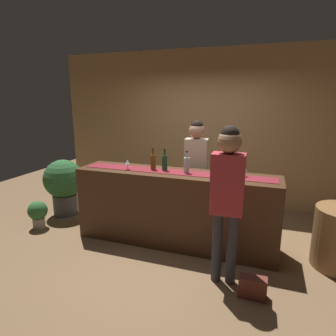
{
  "coord_description": "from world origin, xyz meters",
  "views": [
    {
      "loc": [
        1.16,
        -3.59,
        2.0
      ],
      "look_at": [
        -0.1,
        0.0,
        1.08
      ],
      "focal_mm": 30.81,
      "sensor_mm": 36.0,
      "label": 1
    }
  ],
  "objects_px": {
    "wine_glass_near_customer": "(225,167)",
    "customer_sipping": "(227,189)",
    "wine_bottle_green": "(165,163)",
    "handbag": "(253,287)",
    "wine_bottle_amber": "(153,162)",
    "potted_plant_small": "(38,213)",
    "bartender": "(196,163)",
    "wine_glass_mid_counter": "(127,162)",
    "potted_plant_tall": "(64,183)",
    "wine_bottle_clear": "(187,165)",
    "wine_glass_far_end": "(245,169)"
  },
  "relations": [
    {
      "from": "wine_bottle_clear",
      "to": "wine_bottle_amber",
      "type": "bearing_deg",
      "value": 176.03
    },
    {
      "from": "wine_glass_mid_counter",
      "to": "potted_plant_small",
      "type": "height_order",
      "value": "wine_glass_mid_counter"
    },
    {
      "from": "wine_bottle_clear",
      "to": "bartender",
      "type": "bearing_deg",
      "value": 91.3
    },
    {
      "from": "wine_bottle_amber",
      "to": "wine_glass_far_end",
      "type": "relative_size",
      "value": 2.1
    },
    {
      "from": "wine_bottle_amber",
      "to": "potted_plant_tall",
      "type": "relative_size",
      "value": 0.31
    },
    {
      "from": "customer_sipping",
      "to": "wine_glass_far_end",
      "type": "bearing_deg",
      "value": 79.73
    },
    {
      "from": "wine_bottle_clear",
      "to": "wine_glass_mid_counter",
      "type": "bearing_deg",
      "value": -174.39
    },
    {
      "from": "wine_glass_near_customer",
      "to": "wine_glass_far_end",
      "type": "relative_size",
      "value": 1.0
    },
    {
      "from": "wine_bottle_green",
      "to": "customer_sipping",
      "type": "xyz_separation_m",
      "value": [
        0.95,
        -0.71,
        -0.06
      ]
    },
    {
      "from": "wine_bottle_green",
      "to": "handbag",
      "type": "relative_size",
      "value": 1.08
    },
    {
      "from": "wine_bottle_clear",
      "to": "wine_glass_near_customer",
      "type": "xyz_separation_m",
      "value": [
        0.49,
        0.08,
        -0.01
      ]
    },
    {
      "from": "wine_bottle_green",
      "to": "bartender",
      "type": "relative_size",
      "value": 0.18
    },
    {
      "from": "potted_plant_tall",
      "to": "handbag",
      "type": "height_order",
      "value": "potted_plant_tall"
    },
    {
      "from": "bartender",
      "to": "potted_plant_tall",
      "type": "distance_m",
      "value": 2.36
    },
    {
      "from": "wine_bottle_clear",
      "to": "potted_plant_tall",
      "type": "relative_size",
      "value": 0.31
    },
    {
      "from": "wine_glass_mid_counter",
      "to": "handbag",
      "type": "relative_size",
      "value": 0.51
    },
    {
      "from": "customer_sipping",
      "to": "bartender",
      "type": "bearing_deg",
      "value": 115.14
    },
    {
      "from": "bartender",
      "to": "handbag",
      "type": "xyz_separation_m",
      "value": [
        0.97,
        -1.43,
        -0.94
      ]
    },
    {
      "from": "wine_bottle_amber",
      "to": "wine_glass_mid_counter",
      "type": "xyz_separation_m",
      "value": [
        -0.34,
        -0.12,
        -0.01
      ]
    },
    {
      "from": "customer_sipping",
      "to": "potted_plant_tall",
      "type": "bearing_deg",
      "value": 158.76
    },
    {
      "from": "wine_glass_near_customer",
      "to": "potted_plant_tall",
      "type": "height_order",
      "value": "wine_glass_near_customer"
    },
    {
      "from": "wine_glass_near_customer",
      "to": "potted_plant_small",
      "type": "height_order",
      "value": "wine_glass_near_customer"
    },
    {
      "from": "wine_glass_near_customer",
      "to": "potted_plant_tall",
      "type": "xyz_separation_m",
      "value": [
        -2.81,
        0.28,
        -0.57
      ]
    },
    {
      "from": "wine_bottle_clear",
      "to": "handbag",
      "type": "xyz_separation_m",
      "value": [
        0.96,
        -0.84,
        -1.04
      ]
    },
    {
      "from": "wine_bottle_clear",
      "to": "potted_plant_small",
      "type": "xyz_separation_m",
      "value": [
        -2.35,
        -0.25,
        -0.89
      ]
    },
    {
      "from": "wine_glass_near_customer",
      "to": "wine_glass_mid_counter",
      "type": "height_order",
      "value": "same"
    },
    {
      "from": "potted_plant_small",
      "to": "handbag",
      "type": "distance_m",
      "value": 3.36
    },
    {
      "from": "wine_glass_far_end",
      "to": "wine_glass_near_customer",
      "type": "bearing_deg",
      "value": 178.0
    },
    {
      "from": "wine_glass_near_customer",
      "to": "customer_sipping",
      "type": "xyz_separation_m",
      "value": [
        0.14,
        -0.75,
        -0.05
      ]
    },
    {
      "from": "wine_bottle_amber",
      "to": "bartender",
      "type": "bearing_deg",
      "value": 49.1
    },
    {
      "from": "wine_bottle_green",
      "to": "potted_plant_tall",
      "type": "relative_size",
      "value": 0.31
    },
    {
      "from": "wine_bottle_clear",
      "to": "wine_bottle_green",
      "type": "xyz_separation_m",
      "value": [
        -0.32,
        0.04,
        0.0
      ]
    },
    {
      "from": "wine_glass_mid_counter",
      "to": "potted_plant_tall",
      "type": "bearing_deg",
      "value": 163.48
    },
    {
      "from": "handbag",
      "to": "wine_bottle_amber",
      "type": "bearing_deg",
      "value": 148.87
    },
    {
      "from": "wine_glass_mid_counter",
      "to": "customer_sipping",
      "type": "xyz_separation_m",
      "value": [
        1.46,
        -0.59,
        -0.05
      ]
    },
    {
      "from": "wine_bottle_green",
      "to": "wine_glass_mid_counter",
      "type": "xyz_separation_m",
      "value": [
        -0.51,
        -0.12,
        -0.01
      ]
    },
    {
      "from": "potted_plant_small",
      "to": "wine_bottle_amber",
      "type": "bearing_deg",
      "value": 8.82
    },
    {
      "from": "wine_bottle_green",
      "to": "potted_plant_small",
      "type": "height_order",
      "value": "wine_bottle_green"
    },
    {
      "from": "wine_glass_near_customer",
      "to": "handbag",
      "type": "xyz_separation_m",
      "value": [
        0.47,
        -0.92,
        -1.03
      ]
    },
    {
      "from": "bartender",
      "to": "customer_sipping",
      "type": "xyz_separation_m",
      "value": [
        0.64,
        -1.26,
        0.04
      ]
    },
    {
      "from": "potted_plant_tall",
      "to": "handbag",
      "type": "xyz_separation_m",
      "value": [
        3.27,
        -1.2,
        -0.46
      ]
    },
    {
      "from": "wine_bottle_clear",
      "to": "wine_glass_mid_counter",
      "type": "relative_size",
      "value": 2.1
    },
    {
      "from": "wine_glass_near_customer",
      "to": "wine_glass_far_end",
      "type": "height_order",
      "value": "same"
    },
    {
      "from": "potted_plant_small",
      "to": "wine_bottle_clear",
      "type": "bearing_deg",
      "value": 6.17
    },
    {
      "from": "customer_sipping",
      "to": "wine_glass_near_customer",
      "type": "bearing_deg",
      "value": 98.51
    },
    {
      "from": "wine_bottle_green",
      "to": "wine_glass_mid_counter",
      "type": "distance_m",
      "value": 0.52
    },
    {
      "from": "wine_bottle_amber",
      "to": "handbag",
      "type": "bearing_deg",
      "value": -31.13
    },
    {
      "from": "potted_plant_small",
      "to": "potted_plant_tall",
      "type": "bearing_deg",
      "value": 86.69
    },
    {
      "from": "wine_bottle_amber",
      "to": "potted_plant_small",
      "type": "height_order",
      "value": "wine_bottle_amber"
    },
    {
      "from": "wine_glass_mid_counter",
      "to": "customer_sipping",
      "type": "height_order",
      "value": "customer_sipping"
    }
  ]
}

